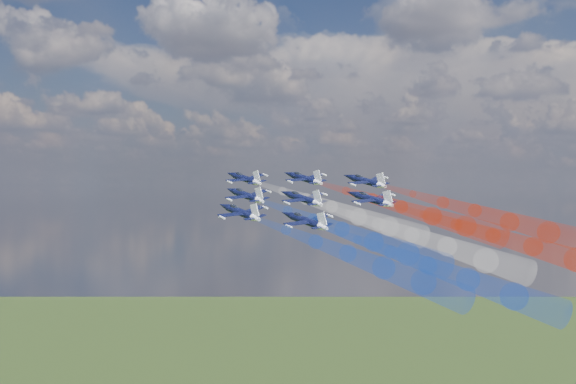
% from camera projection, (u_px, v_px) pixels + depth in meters
% --- Properties ---
extents(jet_lead, '(16.46, 15.23, 7.62)m').
position_uv_depth(jet_lead, '(245.00, 179.00, 158.38)').
color(jet_lead, black).
extents(trail_lead, '(42.53, 23.44, 13.99)m').
position_uv_depth(trail_lead, '(332.00, 207.00, 137.49)').
color(trail_lead, white).
extents(jet_inner_left, '(16.46, 15.23, 7.62)m').
position_uv_depth(jet_inner_left, '(246.00, 195.00, 145.09)').
color(jet_inner_left, black).
extents(trail_inner_left, '(42.53, 23.44, 13.99)m').
position_uv_depth(trail_inner_left, '(342.00, 230.00, 124.19)').
color(trail_inner_left, blue).
extents(jet_inner_right, '(16.46, 15.23, 7.62)m').
position_uv_depth(jet_inner_right, '(304.00, 178.00, 156.81)').
color(jet_inner_right, black).
extents(trail_inner_right, '(42.53, 23.44, 13.99)m').
position_uv_depth(trail_inner_right, '(401.00, 207.00, 135.92)').
color(trail_inner_right, red).
extents(jet_outer_left, '(16.46, 15.23, 7.62)m').
position_uv_depth(jet_outer_left, '(241.00, 212.00, 132.01)').
color(jet_outer_left, black).
extents(trail_outer_left, '(42.53, 23.44, 13.99)m').
position_uv_depth(trail_outer_left, '(347.00, 254.00, 111.11)').
color(trail_outer_left, blue).
extents(jet_center_third, '(16.46, 15.23, 7.62)m').
position_uv_depth(jet_center_third, '(302.00, 199.00, 141.50)').
color(jet_center_third, black).
extents(trail_center_third, '(42.53, 23.44, 13.99)m').
position_uv_depth(trail_center_third, '(411.00, 234.00, 120.61)').
color(trail_center_third, white).
extents(jet_outer_right, '(16.46, 15.23, 7.62)m').
position_uv_depth(jet_outer_right, '(366.00, 181.00, 153.06)').
color(jet_outer_right, black).
extents(trail_outer_right, '(42.53, 23.44, 13.99)m').
position_uv_depth(trail_outer_right, '(475.00, 211.00, 132.17)').
color(trail_outer_right, red).
extents(jet_rear_left, '(16.46, 15.23, 7.62)m').
position_uv_depth(jet_rear_left, '(306.00, 221.00, 129.40)').
color(jet_rear_left, black).
extents(trail_rear_left, '(42.53, 23.44, 13.99)m').
position_uv_depth(trail_rear_left, '(427.00, 265.00, 108.51)').
color(trail_rear_left, blue).
extents(jet_rear_right, '(16.46, 15.23, 7.62)m').
position_uv_depth(jet_rear_right, '(371.00, 199.00, 140.43)').
color(jet_rear_right, black).
extents(trail_rear_right, '(42.53, 23.44, 13.99)m').
position_uv_depth(trail_rear_right, '(493.00, 235.00, 119.54)').
color(trail_rear_right, red).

